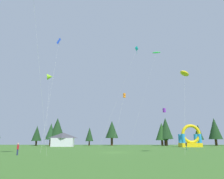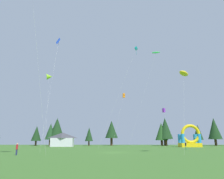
{
  "view_description": "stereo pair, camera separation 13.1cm",
  "coord_description": "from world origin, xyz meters",
  "views": [
    {
      "loc": [
        -0.16,
        -37.6,
        2.09
      ],
      "look_at": [
        0.0,
        6.96,
        12.62
      ],
      "focal_mm": 34.24,
      "sensor_mm": 36.0,
      "label": 1
    },
    {
      "loc": [
        -0.03,
        -37.6,
        2.09
      ],
      "look_at": [
        0.0,
        6.96,
        12.62
      ],
      "focal_mm": 34.24,
      "sensor_mm": 36.0,
      "label": 2
    }
  ],
  "objects": [
    {
      "name": "kite_yellow_parafoil",
      "position": [
        11.84,
        -3.95,
        12.75
      ],
      "size": [
        3.45,
        5.05,
        13.28
      ],
      "color": "yellow",
      "rests_on": "ground_plane"
    },
    {
      "name": "tree_row_4",
      "position": [
        -8.43,
        42.26,
        4.09
      ],
      "size": [
        2.92,
        2.92,
        6.6
      ],
      "color": "#4C331E",
      "rests_on": "ground_plane"
    },
    {
      "name": "kite_teal_diamond",
      "position": [
        5.98,
        12.12,
        24.01
      ],
      "size": [
        9.9,
        0.9,
        24.86
      ],
      "color": "#0C7F7A",
      "rests_on": "ground_plane"
    },
    {
      "name": "kite_lime_delta",
      "position": [
        -21.8,
        33.51,
        23.47
      ],
      "size": [
        4.35,
        10.94,
        24.62
      ],
      "color": "#8CD826",
      "rests_on": "ground_plane"
    },
    {
      "name": "tree_row_6",
      "position": [
        18.16,
        42.39,
        5.09
      ],
      "size": [
        4.58,
        4.58,
        8.3
      ],
      "color": "#4C331E",
      "rests_on": "ground_plane"
    },
    {
      "name": "person_far_side",
      "position": [
        15.69,
        9.35,
        1.02
      ],
      "size": [
        0.4,
        0.4,
        1.72
      ],
      "rotation": [
        0.0,
        0.0,
        4.23
      ],
      "color": "#33723F",
      "rests_on": "ground_plane"
    },
    {
      "name": "tree_row_1",
      "position": [
        -28.11,
        43.31,
        4.41
      ],
      "size": [
        3.57,
        3.57,
        7.18
      ],
      "color": "#4C331E",
      "rests_on": "ground_plane"
    },
    {
      "name": "kite_purple_box",
      "position": [
        13.57,
        18.14,
        9.63
      ],
      "size": [
        2.16,
        2.6,
        10.17
      ],
      "color": "purple",
      "rests_on": "ground_plane"
    },
    {
      "name": "tree_row_5",
      "position": [
        -0.21,
        45.91,
        5.96
      ],
      "size": [
        4.89,
        4.89,
        9.27
      ],
      "color": "#4C331E",
      "rests_on": "ground_plane"
    },
    {
      "name": "inflatable_red_slide",
      "position": [
        23.38,
        28.03,
        2.29
      ],
      "size": [
        5.95,
        4.05,
        6.67
      ],
      "color": "yellow",
      "rests_on": "ground_plane"
    },
    {
      "name": "ground_plane",
      "position": [
        0.0,
        0.0,
        0.0
      ],
      "size": [
        120.0,
        120.0,
        0.0
      ],
      "primitive_type": "plane",
      "color": "#3D6B28"
    },
    {
      "name": "kite_green_parafoil",
      "position": [
        12.95,
        21.14,
        27.16
      ],
      "size": [
        9.81,
        1.54,
        27.68
      ],
      "color": "green",
      "rests_on": "ground_plane"
    },
    {
      "name": "kite_orange_box",
      "position": [
        2.88,
        13.93,
        12.7
      ],
      "size": [
        3.39,
        0.84,
        13.27
      ],
      "color": "orange",
      "rests_on": "ground_plane"
    },
    {
      "name": "tree_row_9",
      "position": [
        30.68,
        40.01,
        4.73
      ],
      "size": [
        3.39,
        3.39,
        7.44
      ],
      "color": "#4C331E",
      "rests_on": "ground_plane"
    },
    {
      "name": "tree_row_8",
      "position": [
        19.61,
        42.16,
        6.2
      ],
      "size": [
        5.13,
        5.13,
        10.1
      ],
      "color": "#4C331E",
      "rests_on": "ground_plane"
    },
    {
      "name": "tree_row_7",
      "position": [
        19.47,
        42.98,
        5.72
      ],
      "size": [
        4.39,
        4.39,
        9.21
      ],
      "color": "#4C331E",
      "rests_on": "ground_plane"
    },
    {
      "name": "tree_row_10",
      "position": [
        38.28,
        43.39,
        6.2
      ],
      "size": [
        4.88,
        4.88,
        10.19
      ],
      "color": "#4C331E",
      "rests_on": "ground_plane"
    },
    {
      "name": "festival_tent",
      "position": [
        -15.81,
        32.02,
        2.19
      ],
      "size": [
        6.91,
        3.11,
        4.38
      ],
      "color": "silver",
      "rests_on": "ground_plane"
    },
    {
      "name": "tree_row_3",
      "position": [
        -20.03,
        40.93,
        6.07
      ],
      "size": [
        5.7,
        5.7,
        9.91
      ],
      "color": "#4C331E",
      "rests_on": "ground_plane"
    },
    {
      "name": "tree_row_2",
      "position": [
        -22.05,
        40.15,
        5.01
      ],
      "size": [
        3.78,
        3.78,
        7.9
      ],
      "color": "#4C331E",
      "rests_on": "ground_plane"
    },
    {
      "name": "kite_blue_diamond",
      "position": [
        -11.78,
        5.82,
        23.06
      ],
      "size": [
        1.32,
        7.67,
        23.84
      ],
      "color": "blue",
      "rests_on": "ground_plane"
    },
    {
      "name": "person_left_edge",
      "position": [
        -13.38,
        -6.6,
        0.98
      ],
      "size": [
        0.33,
        0.33,
        1.65
      ],
      "rotation": [
        0.0,
        0.0,
        4.54
      ],
      "color": "navy",
      "rests_on": "ground_plane"
    }
  ]
}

